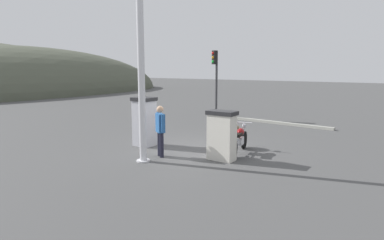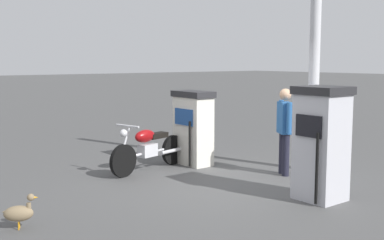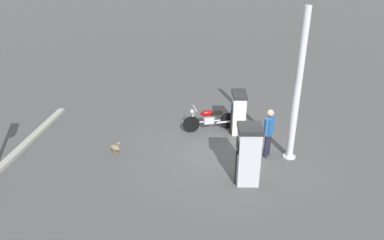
# 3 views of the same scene
# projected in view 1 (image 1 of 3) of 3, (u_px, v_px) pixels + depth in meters

# --- Properties ---
(ground_plane) EXTENTS (120.00, 120.00, 0.00)m
(ground_plane) POSITION_uv_depth(u_px,v_px,m) (190.00, 149.00, 11.18)
(ground_plane) COLOR #4C4C4C
(fuel_pump_near) EXTENTS (0.54, 0.87, 1.48)m
(fuel_pump_near) POSITION_uv_depth(u_px,v_px,m) (222.00, 135.00, 9.72)
(fuel_pump_near) COLOR silver
(fuel_pump_near) RESTS_ON ground
(fuel_pump_far) EXTENTS (0.69, 0.72, 1.71)m
(fuel_pump_far) POSITION_uv_depth(u_px,v_px,m) (144.00, 121.00, 11.53)
(fuel_pump_far) COLOR silver
(fuel_pump_far) RESTS_ON ground
(motorcycle_near_pump) EXTENTS (1.92, 0.70, 0.94)m
(motorcycle_near_pump) POSITION_uv_depth(u_px,v_px,m) (240.00, 140.00, 10.55)
(motorcycle_near_pump) COLOR black
(motorcycle_near_pump) RESTS_ON ground
(attendant_person) EXTENTS (0.37, 0.54, 1.58)m
(attendant_person) POSITION_uv_depth(u_px,v_px,m) (160.00, 128.00, 10.07)
(attendant_person) COLOR #1E1E2D
(attendant_person) RESTS_ON ground
(wandering_duck) EXTENTS (0.43, 0.32, 0.45)m
(wandering_duck) POSITION_uv_depth(u_px,v_px,m) (236.00, 127.00, 14.03)
(wandering_duck) COLOR #847051
(wandering_duck) RESTS_ON ground
(roadside_traffic_light) EXTENTS (0.40, 0.30, 3.63)m
(roadside_traffic_light) POSITION_uv_depth(u_px,v_px,m) (215.00, 72.00, 17.52)
(roadside_traffic_light) COLOR #38383A
(roadside_traffic_light) RESTS_ON ground
(canopy_support_pole) EXTENTS (0.40, 0.40, 4.61)m
(canopy_support_pole) POSITION_uv_depth(u_px,v_px,m) (142.00, 85.00, 9.34)
(canopy_support_pole) COLOR silver
(canopy_support_pole) RESTS_ON ground
(road_edge_kerb) EXTENTS (0.64, 6.39, 0.12)m
(road_edge_kerb) POSITION_uv_depth(u_px,v_px,m) (268.00, 122.00, 16.47)
(road_edge_kerb) COLOR #9E9E93
(road_edge_kerb) RESTS_ON ground
(distant_hill_secondary) EXTENTS (38.26, 17.10, 10.14)m
(distant_hill_secondary) POSITION_uv_depth(u_px,v_px,m) (19.00, 94.00, 35.30)
(distant_hill_secondary) COLOR #4C5142
(distant_hill_secondary) RESTS_ON ground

